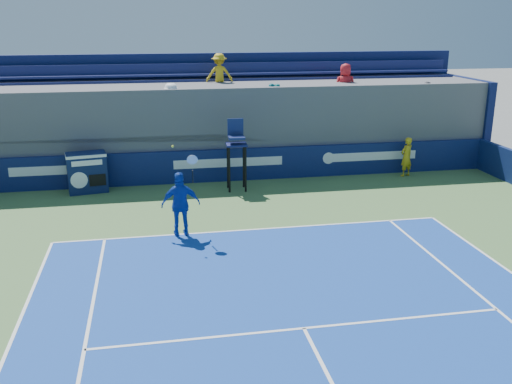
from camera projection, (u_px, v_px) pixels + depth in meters
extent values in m
imported|color=gold|center=(406.00, 157.00, 21.50)|extent=(0.64, 0.54, 1.49)
cube|color=white|center=(254.00, 229.00, 16.20)|extent=(10.97, 0.07, 0.00)
cube|color=white|center=(304.00, 328.00, 11.04)|extent=(8.23, 0.07, 0.00)
cube|color=#0D184A|center=(228.00, 165.00, 20.93)|extent=(20.40, 0.20, 1.20)
cube|color=white|center=(57.00, 170.00, 19.75)|extent=(3.20, 0.01, 0.32)
cube|color=white|center=(229.00, 163.00, 20.80)|extent=(4.00, 0.01, 0.32)
cube|color=white|center=(371.00, 156.00, 21.75)|extent=(3.60, 0.01, 0.32)
cylinder|color=white|center=(329.00, 158.00, 21.46)|extent=(0.44, 0.01, 0.44)
cube|color=#0E1A46|center=(87.00, 173.00, 19.54)|extent=(1.40, 0.91, 1.40)
cube|color=white|center=(86.00, 155.00, 19.35)|extent=(1.42, 0.93, 0.10)
cylinder|color=white|center=(79.00, 180.00, 19.16)|extent=(0.56, 0.12, 0.56)
cube|color=black|center=(98.00, 180.00, 19.37)|extent=(0.55, 0.11, 0.40)
cube|color=white|center=(87.00, 163.00, 19.09)|extent=(0.99, 0.18, 0.18)
cylinder|color=black|center=(229.00, 170.00, 19.45)|extent=(0.07, 0.07, 1.60)
cylinder|color=black|center=(246.00, 170.00, 19.53)|extent=(0.07, 0.07, 1.60)
cylinder|color=black|center=(228.00, 166.00, 19.99)|extent=(0.07, 0.07, 1.60)
cylinder|color=black|center=(244.00, 166.00, 20.06)|extent=(0.07, 0.07, 1.60)
cube|color=#101650|center=(236.00, 144.00, 19.51)|extent=(0.73, 0.73, 0.06)
cube|color=navy|center=(237.00, 138.00, 19.35)|extent=(0.57, 0.47, 0.08)
cube|color=#141F4D|center=(235.00, 127.00, 19.60)|extent=(0.55, 0.08, 0.60)
imported|color=#143CAA|center=(181.00, 204.00, 15.54)|extent=(1.07, 0.47, 1.80)
cylinder|color=black|center=(193.00, 177.00, 15.30)|extent=(0.04, 0.16, 0.39)
torus|color=silver|center=(192.00, 160.00, 15.09)|extent=(0.30, 0.13, 0.29)
cylinder|color=silver|center=(192.00, 160.00, 15.09)|extent=(0.25, 0.10, 0.24)
sphere|color=yellow|center=(173.00, 146.00, 14.94)|extent=(0.07, 0.07, 0.07)
cube|color=#525156|center=(221.00, 127.00, 22.40)|extent=(20.40, 3.60, 3.38)
cube|color=#525156|center=(226.00, 139.00, 21.19)|extent=(20.40, 0.90, 0.55)
cube|color=#151D52|center=(226.00, 127.00, 20.96)|extent=(20.00, 0.45, 0.08)
cube|color=#151D52|center=(225.00, 120.00, 21.13)|extent=(20.00, 0.06, 0.45)
cube|color=#525156|center=(223.00, 120.00, 21.88)|extent=(20.40, 0.90, 0.55)
cube|color=#151D52|center=(223.00, 108.00, 21.64)|extent=(20.00, 0.45, 0.08)
cube|color=#151D52|center=(222.00, 102.00, 21.82)|extent=(20.00, 0.06, 0.45)
cube|color=#525156|center=(219.00, 102.00, 22.56)|extent=(20.40, 0.90, 0.55)
cube|color=#151D52|center=(220.00, 91.00, 22.33)|extent=(20.00, 0.45, 0.08)
cube|color=#151D52|center=(219.00, 85.00, 22.51)|extent=(20.00, 0.06, 0.45)
cube|color=#525156|center=(217.00, 86.00, 23.25)|extent=(20.40, 0.90, 0.55)
cube|color=#151D52|center=(217.00, 74.00, 23.01)|extent=(20.00, 0.45, 0.08)
cube|color=#151D52|center=(216.00, 69.00, 23.19)|extent=(20.00, 0.06, 0.45)
cube|color=#0C1647|center=(215.00, 106.00, 24.08)|extent=(20.80, 0.30, 4.40)
cube|color=#0C1647|center=(463.00, 118.00, 24.20)|extent=(0.30, 3.90, 3.40)
imported|color=yellow|center=(46.00, 116.00, 19.75)|extent=(0.80, 0.66, 1.50)
imported|color=white|center=(172.00, 108.00, 20.46)|extent=(1.30, 0.95, 1.79)
imported|color=teal|center=(272.00, 107.00, 21.11)|extent=(1.07, 0.63, 1.71)
imported|color=red|center=(345.00, 86.00, 22.33)|extent=(0.94, 0.68, 1.77)
imported|color=black|center=(425.00, 103.00, 22.18)|extent=(0.64, 0.46, 1.67)
imported|color=teal|center=(278.00, 107.00, 21.15)|extent=(0.99, 0.42, 1.69)
imported|color=gold|center=(219.00, 74.00, 22.20)|extent=(1.07, 0.65, 1.60)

